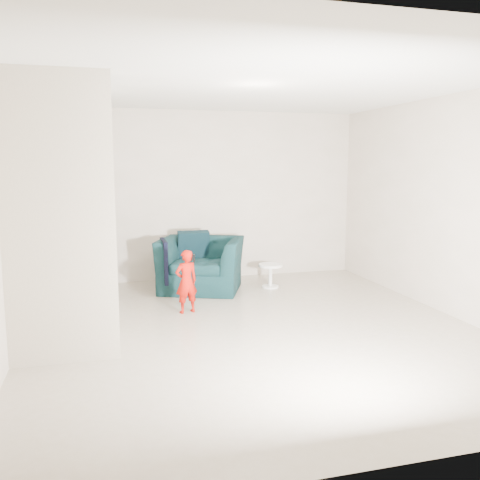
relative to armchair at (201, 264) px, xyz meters
name	(u,v)px	position (x,y,z in m)	size (l,w,h in m)	color
floor	(255,330)	(0.24, -2.00, -0.39)	(5.50, 5.50, 0.00)	gray
ceiling	(256,84)	(0.24, -2.00, 2.31)	(5.50, 5.50, 0.00)	silver
back_wall	(206,196)	(0.24, 0.75, 0.96)	(5.00, 5.00, 0.00)	#AEA28E
front_wall	(392,254)	(0.24, -4.75, 0.96)	(5.00, 5.00, 0.00)	#AEA28E
left_wall	(8,217)	(-2.26, -2.00, 0.96)	(5.50, 5.50, 0.00)	#AEA28E
right_wall	(451,206)	(2.74, -2.00, 0.96)	(5.50, 5.50, 0.00)	#AEA28E
armchair	(201,264)	(0.00, 0.00, 0.00)	(1.19, 1.04, 0.77)	black
toddler	(186,281)	(-0.40, -1.13, 0.02)	(0.29, 0.19, 0.80)	#960408
side_table	(270,272)	(1.04, -0.16, -0.14)	(0.36, 0.36, 0.36)	white
staircase	(68,247)	(-1.76, -1.45, 0.56)	(1.02, 3.03, 3.62)	#ADA089
cushion	(193,246)	(-0.07, 0.28, 0.24)	(0.48, 0.14, 0.45)	black
throw	(164,261)	(-0.56, -0.11, 0.10)	(0.05, 0.54, 0.61)	black
phone	(194,258)	(-0.30, -1.17, 0.31)	(0.02, 0.05, 0.10)	black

